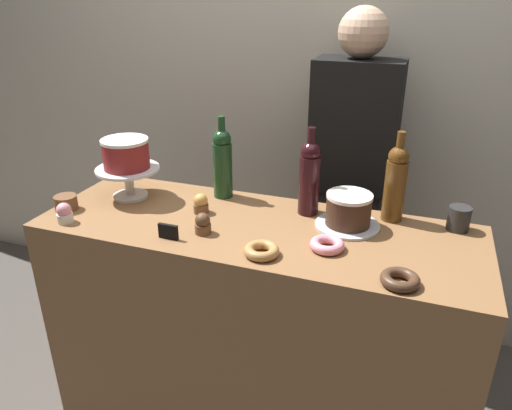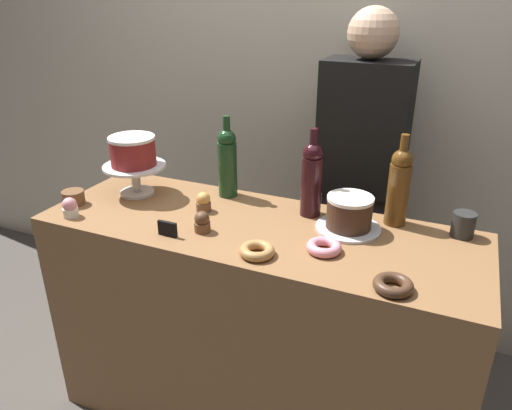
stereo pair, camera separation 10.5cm
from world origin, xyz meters
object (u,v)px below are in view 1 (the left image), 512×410
at_px(cake_stand_pedestal, 128,177).
at_px(chocolate_round_cake, 349,209).
at_px(donut_pink, 327,245).
at_px(white_layer_cake, 126,154).
at_px(cupcake_chocolate, 203,224).
at_px(donut_chocolate, 400,280).
at_px(cookie_stack, 66,203).
at_px(wine_bottle_amber, 396,182).
at_px(barista_figure, 350,188).
at_px(donut_maple, 262,251).
at_px(wine_bottle_green, 222,162).
at_px(cupcake_caramel, 201,204).
at_px(coffee_cup_ceramic, 459,218).
at_px(wine_bottle_dark_red, 309,177).
at_px(price_sign_chalkboard, 168,232).
at_px(cupcake_strawberry, 64,213).

bearing_deg(cake_stand_pedestal, chocolate_round_cake, 2.08).
bearing_deg(donut_pink, white_layer_cake, 169.56).
distance_m(cupcake_chocolate, donut_pink, 0.42).
bearing_deg(donut_chocolate, cookie_stack, 175.40).
height_order(donut_pink, donut_chocolate, same).
bearing_deg(cake_stand_pedestal, wine_bottle_amber, 8.21).
xyz_separation_m(wine_bottle_amber, barista_figure, (-0.21, 0.38, -0.20)).
relative_size(donut_maple, donut_pink, 1.00).
distance_m(chocolate_round_cake, donut_pink, 0.19).
xyz_separation_m(wine_bottle_green, cupcake_caramel, (-0.02, -0.17, -0.11)).
distance_m(wine_bottle_amber, wine_bottle_green, 0.66).
height_order(coffee_cup_ceramic, barista_figure, barista_figure).
height_order(wine_bottle_dark_red, wine_bottle_amber, same).
bearing_deg(chocolate_round_cake, wine_bottle_green, 168.60).
xyz_separation_m(wine_bottle_dark_red, wine_bottle_amber, (0.30, 0.05, 0.00)).
height_order(chocolate_round_cake, coffee_cup_ceramic, chocolate_round_cake).
height_order(cupcake_caramel, barista_figure, barista_figure).
bearing_deg(price_sign_chalkboard, wine_bottle_amber, 30.59).
relative_size(cupcake_strawberry, donut_pink, 0.66).
height_order(white_layer_cake, barista_figure, barista_figure).
relative_size(wine_bottle_green, cupcake_strawberry, 4.38).
distance_m(wine_bottle_dark_red, donut_maple, 0.38).
height_order(cupcake_strawberry, barista_figure, barista_figure).
height_order(wine_bottle_green, donut_pink, wine_bottle_green).
bearing_deg(coffee_cup_ceramic, barista_figure, 138.11).
distance_m(white_layer_cake, cupcake_chocolate, 0.47).
bearing_deg(coffee_cup_ceramic, wine_bottle_dark_red, -175.42).
distance_m(chocolate_round_cake, barista_figure, 0.51).
distance_m(cupcake_strawberry, donut_chocolate, 1.16).
height_order(donut_chocolate, cookie_stack, cookie_stack).
bearing_deg(white_layer_cake, cupcake_strawberry, -108.12).
xyz_separation_m(wine_bottle_amber, donut_pink, (-0.17, -0.30, -0.13)).
relative_size(cake_stand_pedestal, donut_maple, 2.21).
relative_size(wine_bottle_amber, donut_maple, 2.91).
distance_m(white_layer_cake, wine_bottle_dark_red, 0.71).
height_order(cake_stand_pedestal, cupcake_chocolate, cake_stand_pedestal).
distance_m(wine_bottle_green, cupcake_chocolate, 0.34).
height_order(wine_bottle_green, cupcake_caramel, wine_bottle_green).
relative_size(chocolate_round_cake, wine_bottle_dark_red, 0.49).
xyz_separation_m(cake_stand_pedestal, cupcake_caramel, (0.33, -0.04, -0.05)).
height_order(white_layer_cake, wine_bottle_green, wine_bottle_green).
distance_m(cupcake_strawberry, donut_pink, 0.93).
xyz_separation_m(wine_bottle_dark_red, cookie_stack, (-0.86, -0.28, -0.12)).
xyz_separation_m(cake_stand_pedestal, white_layer_cake, (0.00, 0.00, 0.10)).
bearing_deg(wine_bottle_green, price_sign_chalkboard, -94.13).
distance_m(wine_bottle_amber, coffee_cup_ceramic, 0.25).
height_order(white_layer_cake, donut_pink, white_layer_cake).
relative_size(wine_bottle_dark_red, barista_figure, 0.20).
bearing_deg(donut_pink, cookie_stack, -178.20).
distance_m(wine_bottle_dark_red, wine_bottle_green, 0.36).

